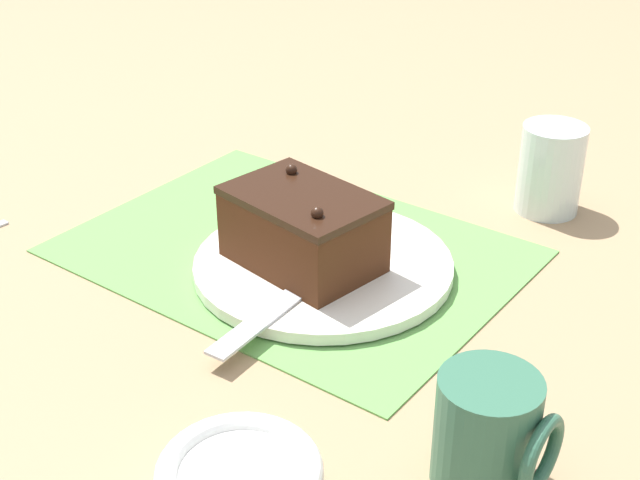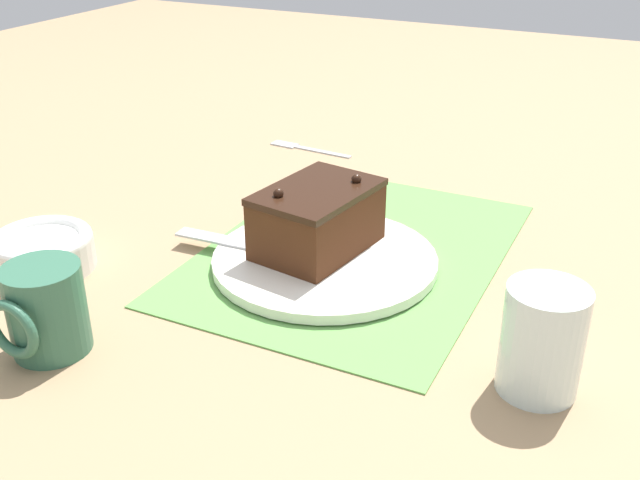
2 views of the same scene
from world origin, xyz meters
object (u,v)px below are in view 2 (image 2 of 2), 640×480
Objects in this scene: drinking_glass at (542,340)px; serving_knife at (277,248)px; small_bowl at (43,250)px; chocolate_cake at (317,219)px; coffee_mug at (45,310)px; dessert_fork at (304,147)px; cake_plate at (325,260)px.

serving_knife is at bearing -107.93° from drinking_glass.
drinking_glass is at bearing 92.42° from small_bowl.
small_bowl is at bearing 115.41° from serving_knife.
chocolate_cake is at bearing -115.24° from drinking_glass.
small_bowl is (0.13, -0.24, 0.00)m from serving_knife.
coffee_mug is (0.28, -0.15, -0.01)m from chocolate_cake.
serving_knife is 2.25× the size of coffee_mug.
coffee_mug is at bearing 153.26° from serving_knife.
coffee_mug is at bearing 46.10° from small_bowl.
chocolate_cake is 1.08× the size of dessert_fork.
cake_plate is 1.76× the size of dessert_fork.
drinking_glass is 1.14× the size of coffee_mug.
small_bowl reaches higher than dessert_fork.
chocolate_cake is 0.80× the size of serving_knife.
dessert_fork is at bearing -134.95° from drinking_glass.
cake_plate is 0.33m from small_bowl.
chocolate_cake is 1.40× the size of small_bowl.
dessert_fork is (-0.49, -0.49, -0.05)m from drinking_glass.
cake_plate is 0.42m from dessert_fork.
dessert_fork is at bearing -150.48° from chocolate_cake.
serving_knife is at bearing -51.68° from chocolate_cake.
small_bowl is (0.02, -0.57, -0.03)m from drinking_glass.
drinking_glass reaches higher than serving_knife.
drinking_glass is 0.57m from small_bowl.
chocolate_cake is 0.40m from dessert_fork.
serving_knife is at bearing -153.05° from dessert_fork.
serving_knife is at bearing 118.21° from small_bowl.
cake_plate is 2.56× the size of drinking_glass.
small_bowl is 0.78× the size of dessert_fork.
cake_plate is at bearing -114.26° from drinking_glass.
cake_plate is 2.93× the size of coffee_mug.
coffee_mug is (0.12, 0.13, 0.02)m from small_bowl.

